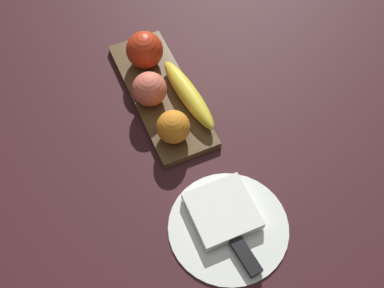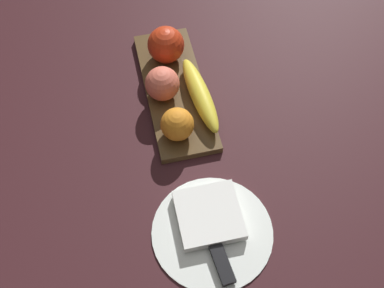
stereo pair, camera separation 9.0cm
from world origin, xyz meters
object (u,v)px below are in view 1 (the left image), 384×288
Objects in this scene: apple at (144,50)px; dinner_plate at (228,227)px; knife at (238,245)px; orange_near_apple at (173,127)px; peach at (150,89)px; banana at (188,94)px; fruit_tray at (161,94)px; folded_napkin at (222,211)px.

dinner_plate is at bearing -179.91° from apple.
orange_near_apple is at bearing -1.77° from knife.
orange_near_apple is at bearing 4.93° from dinner_plate.
knife is at bearing -176.09° from orange_near_apple.
peach is 0.39× the size of knife.
dinner_plate is at bearing -14.46° from banana.
apple is at bearing 0.09° from dinner_plate.
knife reaches higher than dinner_plate.
fruit_tray is at bearing -66.99° from peach.
orange_near_apple is 0.19m from folded_napkin.
banana is (-0.13, -0.05, -0.02)m from apple.
dinner_plate is (-0.42, -0.00, -0.05)m from apple.
peach is at bearing 113.01° from fruit_tray.
dinner_plate is at bearing -175.07° from orange_near_apple.
apple is 1.12× the size of peach.
banana is 3.01× the size of orange_near_apple.
fruit_tray is 0.07m from banana.
folded_napkin reaches higher than dinner_plate.
peach is at bearing 4.99° from dinner_plate.
orange_near_apple is 0.30× the size of dinner_plate.
fruit_tray is 4.21× the size of apple.
fruit_tray is at bearing -179.57° from apple.
orange_near_apple is 0.58× the size of folded_napkin.
banana is at bearing -134.63° from fruit_tray.
knife is at bearing 179.83° from fruit_tray.
peach is 0.29m from folded_napkin.
fruit_tray is 0.12m from orange_near_apple.
folded_napkin is 0.07m from knife.
orange_near_apple reaches higher than banana.
apple is at bearing 0.43° from fruit_tray.
orange_near_apple is 0.22m from dinner_plate.
dinner_plate is 1.21× the size of knife.
peach is at bearing -119.63° from banana.
banana is at bearing -8.89° from dinner_plate.
banana is at bearing -41.30° from orange_near_apple.
folded_napkin is at bearing 0.00° from dinner_plate.
peach is at bearing 5.46° from folded_napkin.
fruit_tray is at bearing 0.00° from dinner_plate.
orange_near_apple is 0.10m from peach.
peach reaches higher than orange_near_apple.
apple reaches higher than fruit_tray.
apple is 0.14m from banana.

